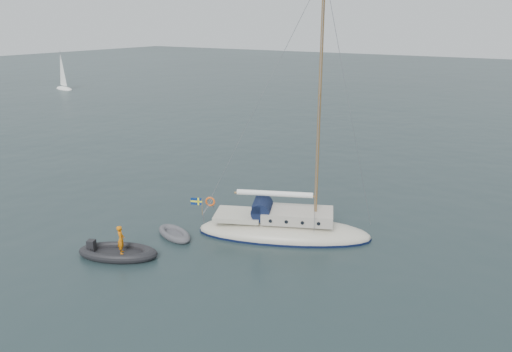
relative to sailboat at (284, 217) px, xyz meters
The scene contains 5 objects.
ground 1.61m from the sailboat, 35.96° to the right, with size 300.00×300.00×0.00m, color black.
sailboat is the anchor object (origin of this frame).
dinghy 6.30m from the sailboat, 146.32° to the right, with size 2.78×1.26×0.40m.
rib 9.21m from the sailboat, 131.23° to the right, with size 4.25×1.93×1.75m.
distant_yacht_a 71.01m from the sailboat, 151.94° to the left, with size 5.28×2.82×7.00m.
Camera 1 is at (11.64, -22.29, 11.84)m, focal length 35.00 mm.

